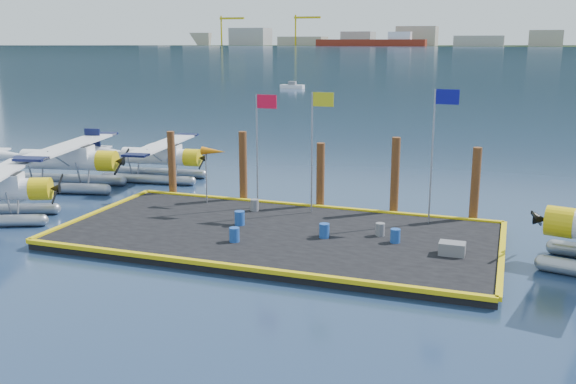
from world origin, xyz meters
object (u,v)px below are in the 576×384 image
(piling_0, at_px, (172,166))
(piling_4, at_px, (475,187))
(flagpole_yellow, at_px, (316,134))
(flagpole_blue, at_px, (437,136))
(flagpole_red, at_px, (261,133))
(windsock, at_px, (213,153))
(piling_1, at_px, (243,169))
(piling_3, at_px, (395,179))
(drum_5, at_px, (255,205))
(drum_4, at_px, (380,229))
(drum_0, at_px, (240,218))
(drum_3, at_px, (234,235))
(seaplane_b, at_px, (66,163))
(piling_2, at_px, (320,178))
(seaplane_c, at_px, (159,159))
(drum_1, at_px, (324,231))
(crate, at_px, (452,249))
(drum_2, at_px, (395,236))

(piling_0, xyz_separation_m, piling_4, (17.00, 0.00, 0.00))
(flagpole_yellow, height_order, flagpole_blue, flagpole_blue)
(flagpole_blue, bearing_deg, flagpole_yellow, 180.00)
(flagpole_red, relative_size, windsock, 1.92)
(piling_1, relative_size, piling_3, 0.98)
(windsock, bearing_deg, drum_5, -14.10)
(drum_4, bearing_deg, drum_0, -175.72)
(windsock, bearing_deg, drum_3, -57.24)
(drum_4, bearing_deg, windsock, 163.69)
(windsock, relative_size, piling_4, 0.78)
(flagpole_yellow, distance_m, piling_0, 9.67)
(windsock, bearing_deg, seaplane_b, 170.87)
(flagpole_red, xyz_separation_m, piling_2, (2.79, 1.60, -2.50))
(drum_5, bearing_deg, seaplane_c, 145.45)
(seaplane_c, height_order, drum_1, seaplane_c)
(seaplane_b, distance_m, drum_0, 14.88)
(crate, bearing_deg, flagpole_yellow, 148.48)
(drum_2, relative_size, piling_2, 0.16)
(piling_1, height_order, piling_4, piling_1)
(drum_0, distance_m, drum_5, 2.70)
(drum_2, xyz_separation_m, drum_5, (-7.90, 2.96, -0.00))
(seaplane_b, distance_m, drum_4, 21.23)
(windsock, distance_m, piling_2, 5.90)
(drum_5, bearing_deg, piling_2, 37.84)
(piling_3, bearing_deg, seaplane_c, 165.38)
(drum_3, height_order, piling_0, piling_0)
(piling_3, bearing_deg, piling_0, 180.00)
(drum_3, relative_size, flagpole_yellow, 0.10)
(windsock, bearing_deg, piling_4, 6.75)
(seaplane_b, height_order, piling_3, piling_3)
(drum_3, distance_m, flagpole_yellow, 7.24)
(drum_5, relative_size, piling_2, 0.16)
(flagpole_blue, bearing_deg, crate, -73.57)
(seaplane_c, distance_m, flagpole_red, 11.64)
(flagpole_blue, bearing_deg, piling_0, 173.99)
(drum_2, bearing_deg, seaplane_c, 151.38)
(piling_2, bearing_deg, piling_1, 180.00)
(drum_3, bearing_deg, crate, 8.30)
(drum_3, bearing_deg, piling_2, 76.66)
(flagpole_red, distance_m, flagpole_yellow, 3.00)
(drum_5, xyz_separation_m, piling_2, (2.91, 2.26, 1.20))
(drum_3, height_order, flagpole_yellow, flagpole_yellow)
(drum_3, xyz_separation_m, flagpole_red, (-1.03, 5.84, 3.67))
(piling_2, bearing_deg, drum_5, -142.16)
(flagpole_blue, xyz_separation_m, piling_3, (-2.20, 1.60, -2.54))
(piling_4, bearing_deg, piling_3, 180.00)
(drum_0, relative_size, drum_2, 1.11)
(drum_1, bearing_deg, seaplane_b, 162.71)
(drum_0, bearing_deg, crate, -6.47)
(drum_3, bearing_deg, drum_4, 26.88)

